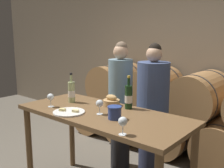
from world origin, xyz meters
The scene contains 13 objects.
stone_wall_back centered at (0.00, 2.06, 1.60)m, with size 10.00×0.12×3.20m.
barrel_stack centered at (0.00, 1.52, 0.56)m, with size 3.45×0.84×1.19m.
tasting_table centered at (0.00, 0.00, 0.81)m, with size 1.71×0.73×0.94m.
person_left centered at (-0.30, 0.66, 0.81)m, with size 0.29×0.29×1.58m.
person_right centered at (0.15, 0.66, 0.79)m, with size 0.35×0.35×1.57m.
wine_bottle_red centered at (0.12, 0.26, 1.05)m, with size 0.08×0.08×0.33m.
wine_bottle_white centered at (-0.50, 0.07, 1.05)m, with size 0.08×0.08×0.32m.
blue_crock centered at (0.22, -0.08, 1.00)m, with size 0.12×0.12×0.11m.
bread_basket centered at (-0.08, 0.23, 0.98)m, with size 0.17×0.17×0.12m.
cheese_plate centered at (-0.22, -0.22, 0.94)m, with size 0.30×0.30×0.04m.
wine_glass_far_left centered at (-0.52, -0.20, 1.03)m, with size 0.07×0.07×0.14m.
wine_glass_left centered at (0.03, -0.06, 1.03)m, with size 0.07×0.07×0.14m.
wine_glass_center centered at (0.50, -0.32, 1.03)m, with size 0.07×0.07×0.14m.
Camera 1 is at (1.60, -1.76, 1.66)m, focal length 42.00 mm.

